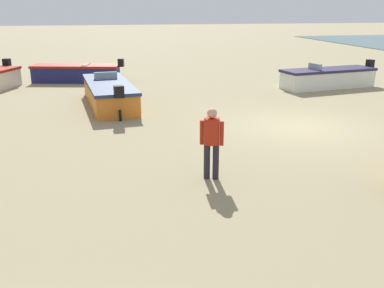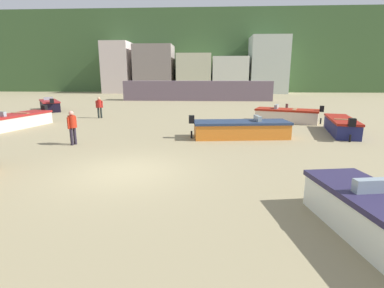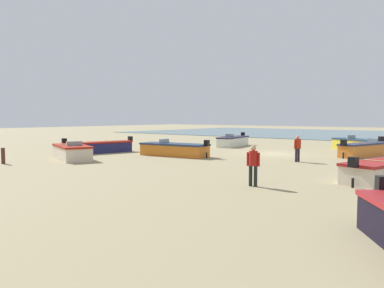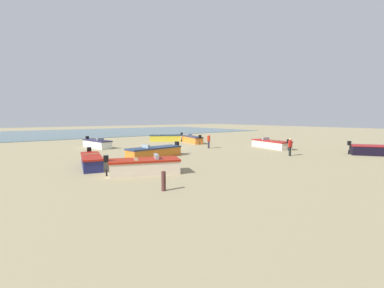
{
  "view_description": "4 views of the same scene",
  "coord_description": "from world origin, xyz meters",
  "px_view_note": "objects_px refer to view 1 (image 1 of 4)",
  "views": [
    {
      "loc": [
        -12.27,
        6.04,
        3.71
      ],
      "look_at": [
        -2.9,
        4.12,
        0.62
      ],
      "focal_mm": 40.01,
      "sensor_mm": 36.0,
      "label": 1
    },
    {
      "loc": [
        2.81,
        -9.31,
        3.2
      ],
      "look_at": [
        2.2,
        1.48,
        0.66
      ],
      "focal_mm": 27.15,
      "sensor_mm": 36.0,
      "label": 2
    },
    {
      "loc": [
        -13.14,
        25.88,
        2.73
      ],
      "look_at": [
        -0.15,
        9.74,
        1.26
      ],
      "focal_mm": 35.96,
      "sensor_mm": 36.0,
      "label": 3
    },
    {
      "loc": [
        15.61,
        25.88,
        3.48
      ],
      "look_at": [
        -2.35,
        2.34,
        0.44
      ],
      "focal_mm": 24.31,
      "sensor_mm": 36.0,
      "label": 4
    }
  ],
  "objects_px": {
    "boat_orange_7": "(109,93)",
    "beach_walker_foreground": "(212,138)",
    "boat_navy_2": "(77,73)",
    "boat_white_0": "(328,78)"
  },
  "relations": [
    {
      "from": "boat_navy_2",
      "to": "boat_orange_7",
      "type": "relative_size",
      "value": 0.88
    },
    {
      "from": "boat_white_0",
      "to": "boat_navy_2",
      "type": "xyz_separation_m",
      "value": [
        4.07,
        11.79,
        -0.02
      ]
    },
    {
      "from": "boat_white_0",
      "to": "boat_navy_2",
      "type": "distance_m",
      "value": 12.47
    },
    {
      "from": "boat_navy_2",
      "to": "boat_orange_7",
      "type": "bearing_deg",
      "value": -152.64
    },
    {
      "from": "beach_walker_foreground",
      "to": "boat_white_0",
      "type": "bearing_deg",
      "value": -107.69
    },
    {
      "from": "boat_orange_7",
      "to": "beach_walker_foreground",
      "type": "bearing_deg",
      "value": -82.15
    },
    {
      "from": "boat_orange_7",
      "to": "beach_walker_foreground",
      "type": "xyz_separation_m",
      "value": [
        -8.12,
        -2.08,
        0.5
      ]
    },
    {
      "from": "boat_navy_2",
      "to": "boat_white_0",
      "type": "bearing_deg",
      "value": -96.31
    },
    {
      "from": "boat_white_0",
      "to": "boat_navy_2",
      "type": "relative_size",
      "value": 1.06
    },
    {
      "from": "boat_white_0",
      "to": "boat_orange_7",
      "type": "relative_size",
      "value": 0.93
    }
  ]
}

